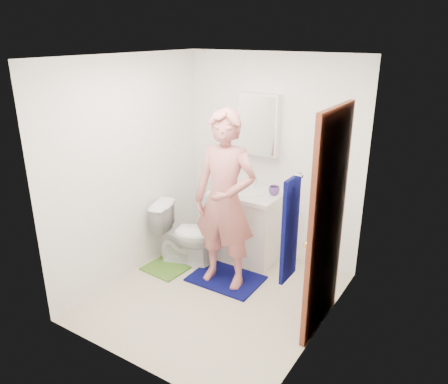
# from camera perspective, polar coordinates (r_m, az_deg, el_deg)

# --- Properties ---
(floor) EXTENTS (2.20, 2.40, 0.02)m
(floor) POSITION_cam_1_polar(r_m,az_deg,el_deg) (4.70, -1.05, -13.47)
(floor) COLOR beige
(floor) RESTS_ON ground
(ceiling) EXTENTS (2.20, 2.40, 0.02)m
(ceiling) POSITION_cam_1_polar(r_m,az_deg,el_deg) (3.91, -1.28, 17.46)
(ceiling) COLOR white
(ceiling) RESTS_ON ground
(wall_back) EXTENTS (2.20, 0.02, 2.40)m
(wall_back) POSITION_cam_1_polar(r_m,az_deg,el_deg) (5.15, 6.33, 4.38)
(wall_back) COLOR white
(wall_back) RESTS_ON ground
(wall_front) EXTENTS (2.20, 0.02, 2.40)m
(wall_front) POSITION_cam_1_polar(r_m,az_deg,el_deg) (3.29, -12.94, -5.49)
(wall_front) COLOR white
(wall_front) RESTS_ON ground
(wall_left) EXTENTS (0.02, 2.40, 2.40)m
(wall_left) POSITION_cam_1_polar(r_m,az_deg,el_deg) (4.83, -12.21, 2.93)
(wall_left) COLOR white
(wall_left) RESTS_ON ground
(wall_right) EXTENTS (0.02, 2.40, 2.40)m
(wall_right) POSITION_cam_1_polar(r_m,az_deg,el_deg) (3.69, 13.36, -2.61)
(wall_right) COLOR white
(wall_right) RESTS_ON ground
(vanity_cabinet) EXTENTS (0.75, 0.55, 0.80)m
(vanity_cabinet) POSITION_cam_1_polar(r_m,az_deg,el_deg) (5.25, 3.09, -4.53)
(vanity_cabinet) COLOR white
(vanity_cabinet) RESTS_ON floor
(countertop) EXTENTS (0.79, 0.59, 0.05)m
(countertop) POSITION_cam_1_polar(r_m,az_deg,el_deg) (5.09, 3.17, -0.18)
(countertop) COLOR white
(countertop) RESTS_ON vanity_cabinet
(sink_basin) EXTENTS (0.40, 0.40, 0.03)m
(sink_basin) POSITION_cam_1_polar(r_m,az_deg,el_deg) (5.08, 3.18, -0.03)
(sink_basin) COLOR white
(sink_basin) RESTS_ON countertop
(faucet) EXTENTS (0.03, 0.03, 0.12)m
(faucet) POSITION_cam_1_polar(r_m,az_deg,el_deg) (5.21, 4.17, 1.28)
(faucet) COLOR silver
(faucet) RESTS_ON countertop
(medicine_cabinet) EXTENTS (0.50, 0.12, 0.70)m
(medicine_cabinet) POSITION_cam_1_polar(r_m,az_deg,el_deg) (5.06, 4.61, 8.82)
(medicine_cabinet) COLOR white
(medicine_cabinet) RESTS_ON wall_back
(mirror_panel) EXTENTS (0.46, 0.01, 0.66)m
(mirror_panel) POSITION_cam_1_polar(r_m,az_deg,el_deg) (5.01, 4.28, 8.70)
(mirror_panel) COLOR white
(mirror_panel) RESTS_ON wall_back
(door) EXTENTS (0.05, 0.80, 2.05)m
(door) POSITION_cam_1_polar(r_m,az_deg,el_deg) (3.91, 13.28, -4.11)
(door) COLOR brown
(door) RESTS_ON ground
(door_knob) EXTENTS (0.07, 0.07, 0.07)m
(door_knob) POSITION_cam_1_polar(r_m,az_deg,el_deg) (3.68, 10.88, -6.81)
(door_knob) COLOR gold
(door_knob) RESTS_ON door
(towel) EXTENTS (0.03, 0.24, 0.80)m
(towel) POSITION_cam_1_polar(r_m,az_deg,el_deg) (3.21, 8.61, -4.88)
(towel) COLOR #080B50
(towel) RESTS_ON wall_right
(towel_hook) EXTENTS (0.06, 0.02, 0.02)m
(towel_hook) POSITION_cam_1_polar(r_m,az_deg,el_deg) (3.04, 9.70, 2.13)
(towel_hook) COLOR silver
(towel_hook) RESTS_ON wall_right
(toilet) EXTENTS (0.82, 0.60, 0.74)m
(toilet) POSITION_cam_1_polar(r_m,az_deg,el_deg) (5.15, -5.04, -5.48)
(toilet) COLOR white
(toilet) RESTS_ON floor
(bath_mat) EXTENTS (0.78, 0.56, 0.02)m
(bath_mat) POSITION_cam_1_polar(r_m,az_deg,el_deg) (4.95, 0.24, -11.25)
(bath_mat) COLOR #080B50
(bath_mat) RESTS_ON floor
(green_rug) EXTENTS (0.50, 0.43, 0.02)m
(green_rug) POSITION_cam_1_polar(r_m,az_deg,el_deg) (5.20, -7.68, -9.84)
(green_rug) COLOR #4F842C
(green_rug) RESTS_ON floor
(soap_dispenser) EXTENTS (0.10, 0.10, 0.21)m
(soap_dispenser) POSITION_cam_1_polar(r_m,az_deg,el_deg) (5.13, 0.10, 1.56)
(soap_dispenser) COLOR #AE5164
(soap_dispenser) RESTS_ON countertop
(toothbrush_cup) EXTENTS (0.16, 0.16, 0.10)m
(toothbrush_cup) POSITION_cam_1_polar(r_m,az_deg,el_deg) (4.99, 6.56, 0.19)
(toothbrush_cup) COLOR #61408D
(toothbrush_cup) RESTS_ON countertop
(man) EXTENTS (0.72, 0.51, 1.89)m
(man) POSITION_cam_1_polar(r_m,az_deg,el_deg) (4.48, 0.12, -1.16)
(man) COLOR #BF6F6B
(man) RESTS_ON bath_mat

